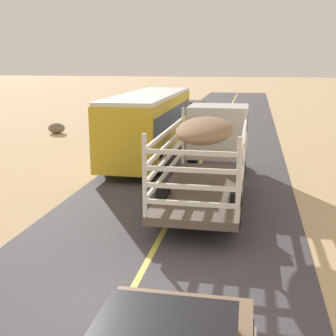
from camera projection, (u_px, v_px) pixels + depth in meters
name	position (u px, v px, depth m)	size (l,w,h in m)	color
ground_plane	(120.00, 314.00, 8.73)	(240.00, 240.00, 0.00)	tan
road_surface	(120.00, 313.00, 8.73)	(8.00, 120.00, 0.02)	#423F44
road_centre_line	(120.00, 313.00, 8.72)	(0.16, 117.60, 0.00)	#D8CC4C
livestock_truck	(214.00, 140.00, 17.31)	(2.53, 9.70, 3.02)	silver
bus	(150.00, 124.00, 21.96)	(2.54, 10.00, 3.21)	gold
car_far	(195.00, 111.00, 36.84)	(1.80, 4.40, 1.46)	silver
boulder_near_shoulder	(57.00, 128.00, 29.87)	(1.11, 1.01, 0.69)	#756656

